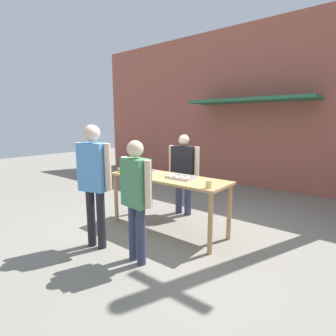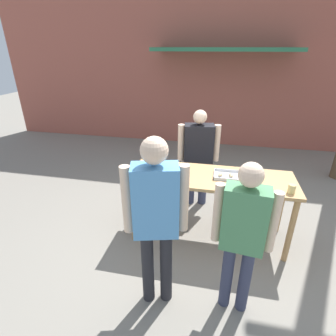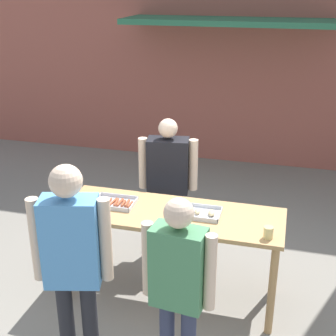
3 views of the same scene
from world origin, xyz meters
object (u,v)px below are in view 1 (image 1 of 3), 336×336
(person_customer_holding_hotdog, at_px, (94,175))
(condiment_jar_ketchup, at_px, (124,171))
(food_tray_buns, at_px, (181,177))
(food_tray_sausages, at_px, (144,172))
(person_server_behind_table, at_px, (184,168))
(person_customer_with_cup, at_px, (136,191))
(beer_cup, at_px, (209,184))
(condiment_jar_mustard, at_px, (120,170))

(person_customer_holding_hotdog, bearing_deg, condiment_jar_ketchup, -82.20)
(food_tray_buns, bearing_deg, food_tray_sausages, -179.96)
(person_server_behind_table, relative_size, person_customer_with_cup, 0.99)
(food_tray_buns, height_order, beer_cup, beer_cup)
(condiment_jar_mustard, xyz_separation_m, person_server_behind_table, (0.67, 1.07, -0.03))
(condiment_jar_mustard, relative_size, person_customer_holding_hotdog, 0.05)
(person_server_behind_table, bearing_deg, condiment_jar_ketchup, -127.51)
(condiment_jar_mustard, relative_size, person_customer_with_cup, 0.05)
(food_tray_sausages, height_order, person_customer_with_cup, person_customer_with_cup)
(condiment_jar_mustard, distance_m, beer_cup, 1.83)
(food_tray_buns, relative_size, beer_cup, 4.13)
(condiment_jar_ketchup, relative_size, person_customer_with_cup, 0.05)
(food_tray_sausages, distance_m, food_tray_buns, 0.83)
(beer_cup, xyz_separation_m, person_customer_with_cup, (-0.58, -0.84, -0.02))
(condiment_jar_ketchup, height_order, beer_cup, beer_cup)
(beer_cup, xyz_separation_m, person_server_behind_table, (-1.16, 1.06, -0.05))
(person_server_behind_table, distance_m, person_customer_holding_hotdog, 1.98)
(food_tray_buns, height_order, person_server_behind_table, person_server_behind_table)
(food_tray_sausages, bearing_deg, food_tray_buns, 0.04)
(food_tray_sausages, distance_m, person_customer_with_cup, 1.44)
(food_tray_buns, bearing_deg, condiment_jar_mustard, -166.75)
(person_customer_with_cup, bearing_deg, condiment_jar_ketchup, -29.89)
(condiment_jar_mustard, height_order, person_customer_holding_hotdog, person_customer_holding_hotdog)
(food_tray_sausages, xyz_separation_m, person_server_behind_table, (0.33, 0.79, -0.01))
(food_tray_sausages, height_order, condiment_jar_ketchup, condiment_jar_ketchup)
(condiment_jar_mustard, distance_m, condiment_jar_ketchup, 0.10)
(food_tray_sausages, distance_m, person_customer_holding_hotdog, 1.19)
(condiment_jar_ketchup, height_order, person_customer_with_cup, person_customer_with_cup)
(food_tray_buns, relative_size, person_customer_with_cup, 0.27)
(beer_cup, distance_m, person_server_behind_table, 1.58)
(person_customer_holding_hotdog, distance_m, person_customer_with_cup, 0.80)
(food_tray_buns, distance_m, beer_cup, 0.72)
(person_customer_with_cup, bearing_deg, food_tray_sausages, -44.31)
(food_tray_buns, height_order, condiment_jar_ketchup, condiment_jar_ketchup)
(beer_cup, distance_m, person_customer_holding_hotdog, 1.64)
(person_customer_with_cup, bearing_deg, food_tray_buns, -79.39)
(person_server_behind_table, bearing_deg, person_customer_with_cup, -81.90)
(person_customer_holding_hotdog, bearing_deg, condiment_jar_mustard, -76.81)
(condiment_jar_mustard, bearing_deg, food_tray_buns, 13.25)
(condiment_jar_mustard, xyz_separation_m, beer_cup, (1.83, 0.01, 0.01))
(beer_cup, bearing_deg, person_server_behind_table, 137.67)
(beer_cup, height_order, person_customer_holding_hotdog, person_customer_holding_hotdog)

